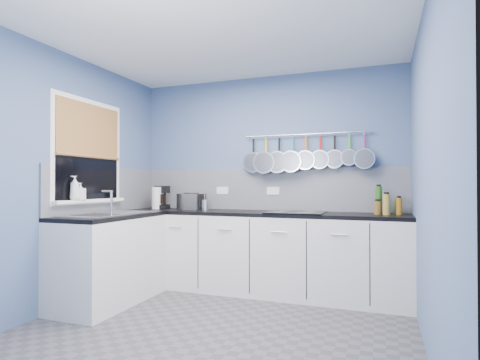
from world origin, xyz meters
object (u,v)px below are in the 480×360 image
Objects in this scene: coffee_maker at (161,197)px; canister at (205,205)px; soap_bottle_b at (80,191)px; hob at (296,212)px; soap_bottle_a at (75,188)px; toaster at (191,202)px; paper_towel at (157,198)px.

coffee_maker is 0.63m from canister.
hob is (1.97, 1.01, -0.23)m from soap_bottle_b.
canister is at bearing -11.01° from coffee_maker.
soap_bottle_a is 1.39× the size of soap_bottle_b.
soap_bottle_a is 1.24m from coffee_maker.
soap_bottle_b is at bearing -109.76° from coffee_maker.
hob is (1.74, -0.12, -0.14)m from coffee_maker.
soap_bottle_a is 1.47m from canister.
soap_bottle_a reaches higher than soap_bottle_b.
toaster is at bearing 164.53° from canister.
soap_bottle_a is at bearing -151.13° from hob.
paper_towel is at bearing -177.78° from canister.
soap_bottle_a is 0.80× the size of toaster.
canister is at bearing 51.90° from soap_bottle_b.
hob is at bearing 27.17° from soap_bottle_b.
canister is at bearing 175.60° from hob.
paper_towel is 0.46× the size of hob.
soap_bottle_b reaches higher than coffee_maker.
paper_towel is 0.95× the size of coffee_maker.
hob is at bearing -4.40° from canister.
soap_bottle_a is 0.40× the size of hob.
toaster is (0.65, 1.23, -0.17)m from soap_bottle_a.
soap_bottle_b is 1.41× the size of canister.
paper_towel is 1.77m from hob.
soap_bottle_b is at bearing -104.70° from toaster.
coffee_maker is at bearing 78.16° from soap_bottle_b.
coffee_maker is (0.03, 0.06, 0.01)m from paper_towel.
paper_towel is (0.21, 1.07, -0.10)m from soap_bottle_b.
hob is at bearing 28.87° from soap_bottle_a.
paper_towel is 2.23× the size of canister.
coffee_maker is 0.96× the size of toaster.
coffee_maker is at bearing 78.88° from soap_bottle_a.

